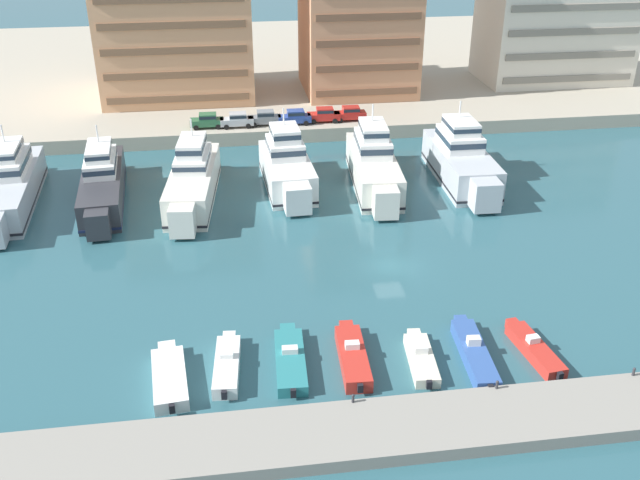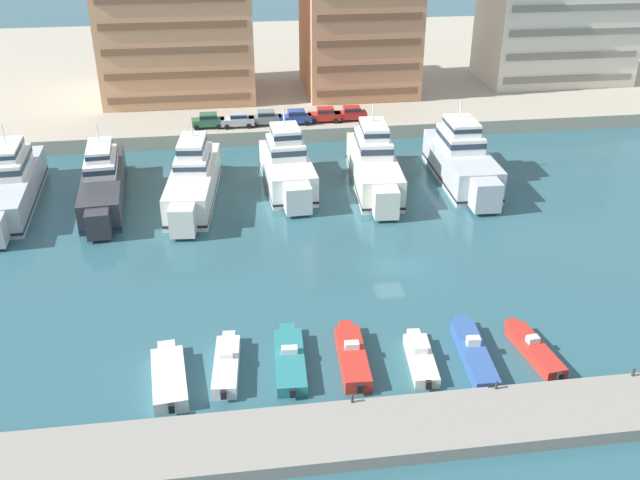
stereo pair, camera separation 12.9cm
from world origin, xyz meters
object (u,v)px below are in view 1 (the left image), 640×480
Objects in this scene: yacht_charcoal_left at (102,182)px; car_grey_mid_left at (265,117)px; yacht_silver_center_right at (462,160)px; motorboat_white_far_left at (169,377)px; car_blue_center_left at (295,117)px; car_red_center at (324,114)px; yacht_ivory_mid_left at (193,179)px; car_red_center_right at (350,113)px; motorboat_cream_center at (421,358)px; motorboat_red_center_left at (353,356)px; motorboat_white_left at (227,365)px; yacht_silver_far_left at (7,185)px; car_green_far_left at (207,120)px; motorboat_red_mid_right at (534,349)px; yacht_white_center_left at (287,167)px; motorboat_blue_center_right at (474,353)px; motorboat_teal_mid_left at (290,360)px; car_silver_left at (237,119)px; yacht_ivory_center at (374,165)px.

yacht_charcoal_left is 24.42m from car_grey_mid_left.
yacht_silver_center_right reaches higher than motorboat_white_far_left.
car_blue_center_left and car_red_center have the same top height.
car_red_center is at bearing 1.38° from car_grey_mid_left.
yacht_ivory_mid_left reaches higher than car_red_center_right.
motorboat_red_center_left is at bearing 170.71° from motorboat_cream_center.
car_red_center_right reaches higher than motorboat_white_left.
yacht_charcoal_left is 1.02× the size of yacht_ivory_mid_left.
car_red_center_right is (20.78, 47.71, 2.23)m from motorboat_white_far_left.
yacht_charcoal_left is at bearing 128.87° from motorboat_cream_center.
yacht_charcoal_left is (9.26, -0.20, -0.15)m from yacht_silver_far_left.
motorboat_red_center_left is (29.65, -30.51, -1.63)m from yacht_silver_far_left.
car_red_center is at bearing 73.82° from motorboat_white_left.
car_red_center is at bearing 1.13° from car_green_far_left.
yacht_charcoal_left is 45.59m from motorboat_red_mid_right.
car_green_far_left is at bearing 115.22° from motorboat_red_mid_right.
motorboat_white_far_left is (-11.08, -31.57, -1.80)m from yacht_white_center_left.
car_blue_center_left is at bearing -173.61° from car_red_center.
yacht_charcoal_left reaches higher than motorboat_blue_center_right.
yacht_white_center_left is 17.85m from car_green_far_left.
motorboat_cream_center is at bearing -79.29° from yacht_white_center_left.
yacht_ivory_mid_left is at bearing 117.86° from motorboat_cream_center.
car_green_far_left is at bearing 148.45° from yacht_silver_center_right.
car_red_center is (9.28, 46.83, 2.27)m from motorboat_teal_mid_left.
motorboat_cream_center is at bearing -85.84° from car_blue_center_left.
motorboat_teal_mid_left is 1.13× the size of motorboat_red_mid_right.
car_silver_left reaches higher than motorboat_red_center_left.
motorboat_blue_center_right is (17.06, -1.12, 0.02)m from motorboat_white_left.
yacht_silver_center_right is 31.93m from car_green_far_left.
yacht_ivory_center is at bearing -49.74° from car_silver_left.
yacht_white_center_left is at bearing -121.02° from car_red_center_right.
yacht_ivory_mid_left reaches higher than car_grey_mid_left.
yacht_silver_center_right reaches higher than yacht_silver_far_left.
motorboat_blue_center_right is at bearing -47.23° from yacht_charcoal_left.
car_silver_left is at bearing 48.62° from yacht_charcoal_left.
car_silver_left is (-1.70, 46.31, 2.27)m from motorboat_teal_mid_left.
motorboat_teal_mid_left is (16.08, -29.98, -1.56)m from yacht_charcoal_left.
motorboat_red_mid_right is at bearing -98.62° from yacht_silver_center_right.
car_green_far_left reaches higher than motorboat_white_far_left.
motorboat_cream_center is 3.77m from motorboat_blue_center_right.
motorboat_teal_mid_left is at bearing -61.79° from yacht_charcoal_left.
motorboat_cream_center is at bearing -112.57° from yacht_silver_center_right.
motorboat_blue_center_right is 2.04× the size of car_red_center_right.
yacht_silver_center_right is at bearing -0.70° from yacht_ivory_center.
yacht_ivory_mid_left is at bearing -106.81° from car_silver_left.
yacht_charcoal_left is 2.76× the size of motorboat_white_left.
yacht_silver_center_right is (9.67, -0.12, 0.01)m from yacht_ivory_center.
yacht_ivory_mid_left is 4.53× the size of car_grey_mid_left.
yacht_silver_center_right reaches higher than motorboat_teal_mid_left.
yacht_ivory_mid_left is 29.87m from motorboat_white_far_left.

